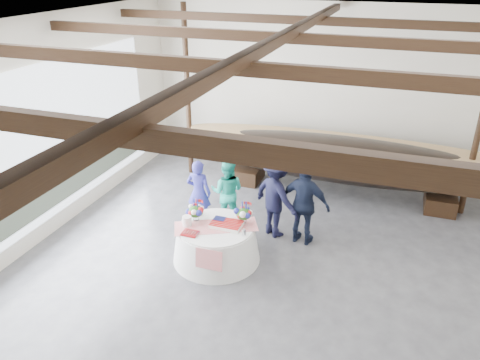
% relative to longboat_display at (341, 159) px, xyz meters
% --- Properties ---
extents(floor, '(10.00, 12.00, 0.01)m').
position_rel_longboat_display_xyz_m(floor, '(-0.61, -4.53, -0.97)').
color(floor, '#3D3D42').
rests_on(floor, ground).
extents(wall_back, '(10.00, 0.02, 4.50)m').
position_rel_longboat_display_xyz_m(wall_back, '(-0.61, 1.47, 1.28)').
color(wall_back, silver).
rests_on(wall_back, ground).
extents(wall_left, '(0.02, 12.00, 4.50)m').
position_rel_longboat_display_xyz_m(wall_left, '(-5.61, -4.53, 1.28)').
color(wall_left, silver).
rests_on(wall_left, ground).
extents(ceiling, '(10.00, 12.00, 0.01)m').
position_rel_longboat_display_xyz_m(ceiling, '(-0.61, -4.53, 3.53)').
color(ceiling, white).
rests_on(ceiling, wall_back).
extents(pavilion_structure, '(9.80, 11.76, 4.50)m').
position_rel_longboat_display_xyz_m(pavilion_structure, '(-0.61, -3.75, 3.04)').
color(pavilion_structure, black).
rests_on(pavilion_structure, ground).
extents(open_bay, '(0.03, 7.00, 3.20)m').
position_rel_longboat_display_xyz_m(open_bay, '(-5.55, -3.53, 0.86)').
color(open_bay, silver).
rests_on(open_bay, ground).
extents(longboat_display, '(8.07, 1.61, 1.51)m').
position_rel_longboat_display_xyz_m(longboat_display, '(0.00, 0.00, 0.00)').
color(longboat_display, black).
rests_on(longboat_display, ground).
extents(banquet_table, '(1.73, 1.73, 0.74)m').
position_rel_longboat_display_xyz_m(banquet_table, '(-1.84, -3.68, -0.59)').
color(banquet_table, white).
rests_on(banquet_table, ground).
extents(tabletop_items, '(1.67, 1.21, 0.40)m').
position_rel_longboat_display_xyz_m(tabletop_items, '(-1.87, -3.54, -0.07)').
color(tabletop_items, red).
rests_on(tabletop_items, banquet_table).
extents(guest_woman_blue, '(0.58, 0.40, 1.53)m').
position_rel_longboat_display_xyz_m(guest_woman_blue, '(-2.73, -2.49, -0.20)').
color(guest_woman_blue, navy).
rests_on(guest_woman_blue, ground).
extents(guest_woman_teal, '(0.84, 0.70, 1.55)m').
position_rel_longboat_display_xyz_m(guest_woman_teal, '(-2.15, -2.27, -0.19)').
color(guest_woman_teal, '#21AE95').
rests_on(guest_woman_teal, ground).
extents(guest_man_left, '(1.40, 1.23, 1.88)m').
position_rel_longboat_display_xyz_m(guest_man_left, '(-0.99, -2.38, -0.03)').
color(guest_man_left, black).
rests_on(guest_man_left, ground).
extents(guest_man_right, '(1.12, 0.61, 1.82)m').
position_rel_longboat_display_xyz_m(guest_man_right, '(-0.36, -2.50, -0.06)').
color(guest_man_right, black).
rests_on(guest_man_right, ground).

